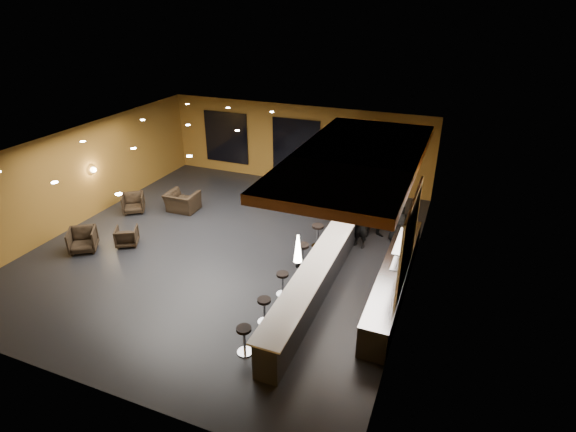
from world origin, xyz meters
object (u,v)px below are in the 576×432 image
at_px(prep_counter, 394,279).
at_px(armchair_c, 133,203).
at_px(bar_stool_5, 333,217).
at_px(column, 362,177).
at_px(bar_counter, 322,271).
at_px(pendant_1, 329,207).
at_px(armchair_a, 83,240).
at_px(bar_stool_3, 302,253).
at_px(pendant_0, 298,248).
at_px(bar_stool_2, 283,281).
at_px(armchair_b, 127,236).
at_px(staff_c, 398,222).
at_px(staff_a, 361,226).
at_px(staff_b, 379,215).
at_px(armchair_d, 182,202).
at_px(pendant_2, 352,177).
at_px(bar_stool_0, 244,337).
at_px(bar_stool_4, 318,233).
at_px(bar_stool_1, 264,308).

bearing_deg(prep_counter, armchair_c, 171.45).
bearing_deg(bar_stool_5, column, 55.71).
relative_size(bar_counter, pendant_1, 11.43).
relative_size(armchair_a, bar_stool_3, 1.04).
bearing_deg(bar_counter, armchair_c, 166.20).
xyz_separation_m(pendant_0, bar_stool_2, (-0.89, 1.18, -1.89)).
distance_m(bar_counter, armchair_b, 6.91).
distance_m(bar_counter, staff_c, 3.83).
relative_size(staff_a, armchair_b, 2.18).
relative_size(staff_b, armchair_b, 2.43).
bearing_deg(armchair_d, staff_a, 176.78).
distance_m(prep_counter, pendant_2, 3.73).
xyz_separation_m(prep_counter, armchair_d, (-8.69, 2.38, -0.05)).
height_order(bar_stool_2, bar_stool_5, bar_stool_5).
bearing_deg(bar_stool_0, armchair_d, 133.42).
bearing_deg(pendant_2, armchair_b, -155.56).
bearing_deg(bar_stool_5, bar_stool_2, -92.12).
height_order(pendant_1, staff_b, pendant_1).
bearing_deg(bar_stool_5, prep_counter, -48.08).
distance_m(column, staff_b, 1.61).
height_order(armchair_c, armchair_d, armchair_d).
height_order(armchair_b, bar_stool_2, bar_stool_2).
bearing_deg(bar_stool_5, bar_stool_4, -94.54).
xyz_separation_m(staff_a, bar_stool_1, (-1.36, -4.81, -0.31)).
relative_size(bar_counter, armchair_a, 9.29).
bearing_deg(pendant_2, bar_stool_4, -134.34).
bearing_deg(pendant_1, prep_counter, 0.00).
bearing_deg(armchair_c, bar_stool_1, -64.01).
height_order(bar_stool_0, bar_stool_2, bar_stool_0).
height_order(prep_counter, armchair_d, prep_counter).
relative_size(bar_stool_1, bar_stool_4, 0.90).
bearing_deg(staff_b, column, 108.79).
relative_size(staff_a, bar_stool_5, 2.03).
distance_m(bar_counter, bar_stool_1, 2.29).
relative_size(pendant_2, bar_stool_2, 0.98).
bearing_deg(staff_b, prep_counter, -92.69).
relative_size(column, armchair_b, 4.89).
distance_m(staff_b, bar_stool_3, 3.37).
relative_size(prep_counter, staff_c, 3.97).
height_order(pendant_1, armchair_a, pendant_1).
bearing_deg(staff_b, staff_a, -136.20).
distance_m(armchair_a, bar_stool_3, 7.34).
bearing_deg(armchair_d, staff_b, -176.43).
relative_size(pendant_2, armchair_a, 0.81).
bearing_deg(pendant_1, pendant_0, -90.00).
bearing_deg(armchair_b, armchair_d, -123.79).
xyz_separation_m(column, bar_stool_0, (-0.84, -7.90, -1.27)).
distance_m(armchair_c, bar_stool_1, 8.63).
distance_m(staff_a, staff_b, 0.98).
bearing_deg(armchair_c, armchair_d, -9.60).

